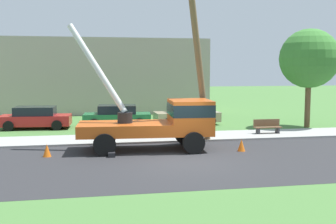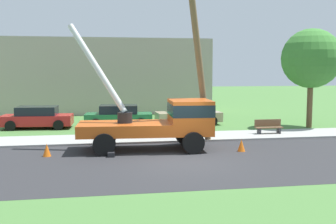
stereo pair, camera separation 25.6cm
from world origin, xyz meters
name	(u,v)px [view 2 (the right image)]	position (x,y,z in m)	size (l,w,h in m)	color
ground_plane	(147,124)	(0.00, 12.00, 0.00)	(120.00, 120.00, 0.00)	#477538
road_asphalt	(182,161)	(0.00, 0.00, 0.00)	(80.00, 8.48, 0.01)	#2B2B2D
sidewalk_strip	(161,137)	(0.00, 5.72, 0.05)	(80.00, 2.95, 0.10)	#9E9E99
utility_truck	(163,120)	(-0.40, 2.61, 1.41)	(6.75, 3.21, 5.98)	#C65119
leaning_utility_pole	(198,54)	(1.58, 3.75, 4.55)	(2.21, 2.10, 8.85)	brown
traffic_cone_ahead	(241,145)	(3.11, 1.49, 0.28)	(0.36, 0.36, 0.56)	orange
traffic_cone_behind	(47,150)	(-5.65, 1.88, 0.28)	(0.36, 0.36, 0.56)	orange
traffic_cone_curbside	(192,139)	(1.26, 3.68, 0.28)	(0.36, 0.36, 0.56)	orange
parked_sedan_red	(37,117)	(-7.26, 10.83, 0.71)	(4.51, 2.20, 1.42)	#B21E1E
parked_sedan_green	(119,116)	(-2.04, 10.94, 0.71)	(4.54, 2.27, 1.42)	#1E6638
parked_sedan_tan	(188,114)	(2.72, 11.00, 0.71)	(4.47, 2.14, 1.42)	tan
park_bench	(269,127)	(6.30, 5.78, 0.46)	(1.60, 0.45, 0.90)	brown
roadside_tree_near	(311,59)	(10.22, 8.32, 4.47)	(3.83, 3.83, 6.41)	brown
lowrise_building_backdrop	(106,76)	(-2.63, 20.87, 3.20)	(18.00, 6.00, 6.40)	#A5998C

